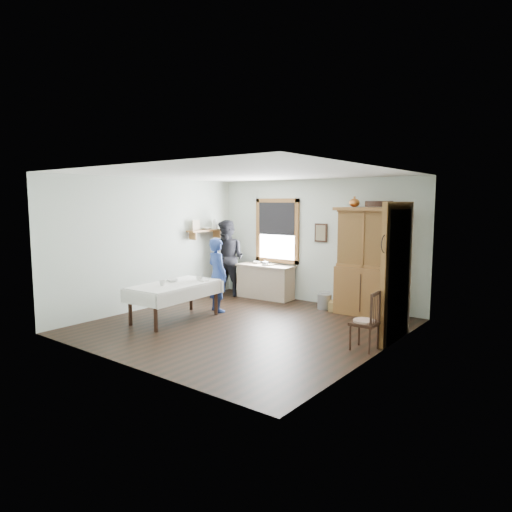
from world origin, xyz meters
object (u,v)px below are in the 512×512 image
at_px(work_counter, 265,282).
at_px(woman_blue, 217,278).
at_px(china_hutch, 367,262).
at_px(figure_dark, 228,261).
at_px(spindle_chair, 365,320).
at_px(pail, 325,301).
at_px(wicker_basket, 338,306).
at_px(dining_table, 175,302).

height_order(work_counter, woman_blue, woman_blue).
bearing_deg(work_counter, china_hutch, -4.14).
xyz_separation_m(work_counter, figure_dark, (-0.85, -0.34, 0.44)).
bearing_deg(woman_blue, spindle_chair, -169.56).
relative_size(pail, woman_blue, 0.22).
relative_size(pail, wicker_basket, 0.90).
bearing_deg(pail, woman_blue, -137.05).
xyz_separation_m(pail, figure_dark, (-2.46, -0.23, 0.67)).
xyz_separation_m(wicker_basket, woman_blue, (-1.95, -1.48, 0.59)).
distance_m(spindle_chair, wicker_basket, 2.43).
height_order(work_counter, china_hutch, china_hutch).
xyz_separation_m(dining_table, spindle_chair, (3.57, 0.54, 0.10)).
bearing_deg(pail, wicker_basket, -6.00).
bearing_deg(dining_table, china_hutch, 43.78).
bearing_deg(china_hutch, work_counter, 175.45).
bearing_deg(dining_table, woman_blue, 79.79).
xyz_separation_m(work_counter, spindle_chair, (3.37, -2.07, 0.06)).
bearing_deg(china_hutch, wicker_basket, -173.16).
relative_size(pail, figure_dark, 0.19).
bearing_deg(wicker_basket, dining_table, -130.79).
xyz_separation_m(pail, woman_blue, (-1.63, -1.51, 0.54)).
bearing_deg(wicker_basket, spindle_chair, -53.31).
distance_m(china_hutch, pail, 1.26).
xyz_separation_m(dining_table, figure_dark, (-0.66, 2.27, 0.48)).
height_order(dining_table, wicker_basket, dining_table).
relative_size(china_hutch, dining_table, 1.22).
xyz_separation_m(work_counter, pail, (1.61, -0.11, -0.23)).
distance_m(china_hutch, woman_blue, 2.98).
distance_m(spindle_chair, woman_blue, 3.43).
bearing_deg(figure_dark, woman_blue, -60.14).
distance_m(work_counter, dining_table, 2.62).
distance_m(china_hutch, figure_dark, 3.36).
xyz_separation_m(dining_table, woman_blue, (0.18, 0.99, 0.34)).
height_order(dining_table, figure_dark, figure_dark).
bearing_deg(wicker_basket, china_hutch, 10.47).
height_order(china_hutch, dining_table, china_hutch).
relative_size(china_hutch, wicker_basket, 6.14).
bearing_deg(dining_table, work_counter, 85.74).
relative_size(dining_table, wicker_basket, 5.05).
distance_m(china_hutch, wicker_basket, 1.11).
height_order(dining_table, spindle_chair, spindle_chair).
relative_size(work_counter, wicker_basket, 3.92).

